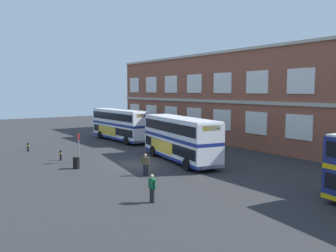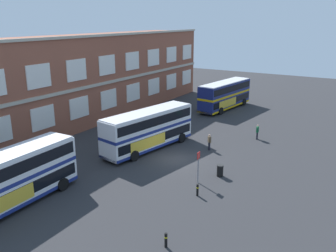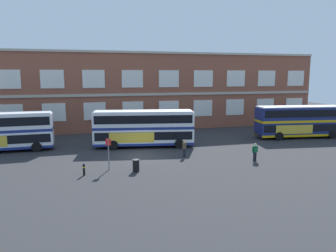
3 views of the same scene
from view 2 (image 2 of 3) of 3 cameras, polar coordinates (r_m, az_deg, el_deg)
The scene contains 11 objects.
ground_plane at distance 35.77m, azimuth -1.45°, elevation -4.68°, with size 120.00×120.00×0.00m, color #2B2B2D.
brick_terminal_building at distance 45.61m, azimuth -17.76°, elevation 6.38°, with size 57.99×8.19×11.24m.
double_decker_near at distance 27.92m, azimuth -24.20°, elevation -7.86°, with size 11.06×3.07×4.07m.
double_decker_middle at distance 36.88m, azimuth -3.12°, elevation -0.50°, with size 11.28×4.42×4.07m.
double_decker_far at distance 54.21m, azimuth 9.04°, elevation 4.93°, with size 11.23×3.93×4.07m.
waiting_passenger at distance 37.14m, azimuth 6.59°, elevation -2.44°, with size 0.52×0.53×1.70m.
second_passenger at distance 41.37m, azimuth 14.03°, elevation -0.82°, with size 0.64×0.29×1.70m.
bus_stand_flag at distance 29.53m, azimuth 4.83°, elevation -6.10°, with size 0.44×0.10×2.70m.
station_litter_bin at distance 31.38m, azimuth 8.27°, elevation -7.02°, with size 0.60×0.60×1.03m.
safety_bollard_west at distance 27.93m, azimuth 4.71°, elevation -10.08°, with size 0.19×0.19×0.95m.
safety_bollard_east at distance 22.27m, azimuth -0.33°, elevation -17.67°, with size 0.19×0.19×0.95m.
Camera 2 is at (-27.99, -16.03, 13.09)m, focal length 38.35 mm.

